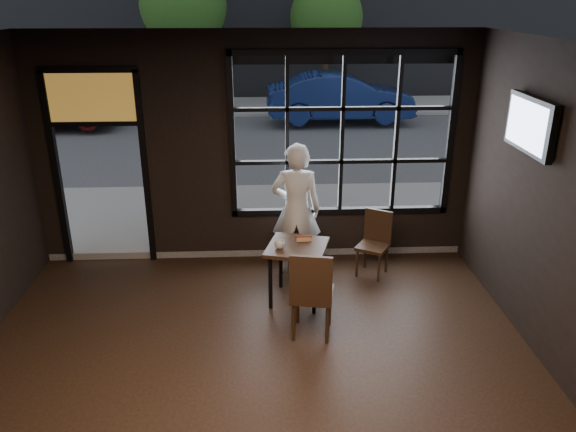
{
  "coord_description": "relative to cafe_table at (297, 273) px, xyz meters",
  "views": [
    {
      "loc": [
        0.11,
        -3.97,
        3.61
      ],
      "look_at": [
        0.4,
        2.2,
        1.15
      ],
      "focal_mm": 35.0,
      "sensor_mm": 36.0,
      "label": 1
    }
  ],
  "objects": [
    {
      "name": "ceiling",
      "position": [
        -0.51,
        -2.23,
        2.83
      ],
      "size": [
        6.0,
        7.0,
        0.02
      ],
      "primitive_type": "cube",
      "color": "black",
      "rests_on": "ground"
    },
    {
      "name": "street_asphalt",
      "position": [
        -0.51,
        21.77,
        -0.4
      ],
      "size": [
        60.0,
        41.0,
        0.04
      ],
      "primitive_type": "cube",
      "color": "#545456",
      "rests_on": "ground"
    },
    {
      "name": "cafe_table",
      "position": [
        0.0,
        0.0,
        0.0
      ],
      "size": [
        0.86,
        0.86,
        0.75
      ],
      "primitive_type": "cube",
      "rotation": [
        0.0,
        0.0,
        -0.27
      ],
      "color": "black",
      "rests_on": "floor"
    },
    {
      "name": "stained_transom",
      "position": [
        -2.61,
        1.27,
        1.97
      ],
      "size": [
        1.2,
        0.06,
        0.7
      ],
      "primitive_type": "cube",
      "color": "orange",
      "rests_on": "ground"
    },
    {
      "name": "chair_near",
      "position": [
        0.12,
        -0.75,
        0.15
      ],
      "size": [
        0.53,
        0.53,
        1.06
      ],
      "primitive_type": "cube",
      "rotation": [
        0.0,
        0.0,
        2.96
      ],
      "color": "black",
      "rests_on": "floor"
    },
    {
      "name": "cup",
      "position": [
        -0.22,
        -0.07,
        0.42
      ],
      "size": [
        0.14,
        0.14,
        0.1
      ],
      "primitive_type": "imported",
      "rotation": [
        0.0,
        0.0,
        -0.15
      ],
      "color": "silver",
      "rests_on": "cafe_table"
    },
    {
      "name": "chair_window",
      "position": [
        1.07,
        0.64,
        0.07
      ],
      "size": [
        0.53,
        0.53,
        0.89
      ],
      "primitive_type": "cube",
      "rotation": [
        0.0,
        0.0,
        -0.54
      ],
      "color": "black",
      "rests_on": "floor"
    },
    {
      "name": "maroon_car",
      "position": [
        -6.46,
        9.77,
        0.42
      ],
      "size": [
        4.14,
        1.74,
        1.4
      ],
      "primitive_type": "imported",
      "rotation": [
        0.0,
        0.0,
        1.59
      ],
      "color": "#580E0F",
      "rests_on": "street_asphalt"
    },
    {
      "name": "window_frame",
      "position": [
        0.69,
        1.27,
        1.42
      ],
      "size": [
        3.06,
        0.12,
        2.28
      ],
      "primitive_type": "cube",
      "color": "black",
      "rests_on": "ground"
    },
    {
      "name": "hotdog",
      "position": [
        0.09,
        0.14,
        0.4
      ],
      "size": [
        0.2,
        0.09,
        0.06
      ],
      "primitive_type": null,
      "rotation": [
        0.0,
        0.0,
        0.05
      ],
      "color": "tan",
      "rests_on": "cafe_table"
    },
    {
      "name": "tree_left",
      "position": [
        -2.78,
        12.54,
        2.87
      ],
      "size": [
        2.7,
        2.7,
        4.61
      ],
      "color": "#332114",
      "rests_on": "street_asphalt"
    },
    {
      "name": "tree_right",
      "position": [
        1.76,
        13.06,
        2.47
      ],
      "size": [
        2.37,
        2.37,
        4.04
      ],
      "color": "#332114",
      "rests_on": "street_asphalt"
    },
    {
      "name": "man",
      "position": [
        0.03,
        0.78,
        0.54
      ],
      "size": [
        0.7,
        0.49,
        1.83
      ],
      "primitive_type": "imported",
      "rotation": [
        0.0,
        0.0,
        3.06
      ],
      "color": "silver",
      "rests_on": "floor"
    },
    {
      "name": "floor",
      "position": [
        -0.51,
        -2.23,
        -0.39
      ],
      "size": [
        6.0,
        7.0,
        0.02
      ],
      "primitive_type": "cube",
      "color": "black",
      "rests_on": "ground"
    },
    {
      "name": "tv",
      "position": [
        2.42,
        -0.5,
        1.94
      ],
      "size": [
        0.11,
        1.0,
        0.59
      ],
      "primitive_type": "cube",
      "color": "black",
      "rests_on": "wall_right"
    },
    {
      "name": "navy_car",
      "position": [
        1.88,
        10.11,
        0.42
      ],
      "size": [
        4.27,
        1.6,
        1.39
      ],
      "primitive_type": "imported",
      "rotation": [
        0.0,
        0.0,
        1.6
      ],
      "color": "navy",
      "rests_on": "street_asphalt"
    }
  ]
}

